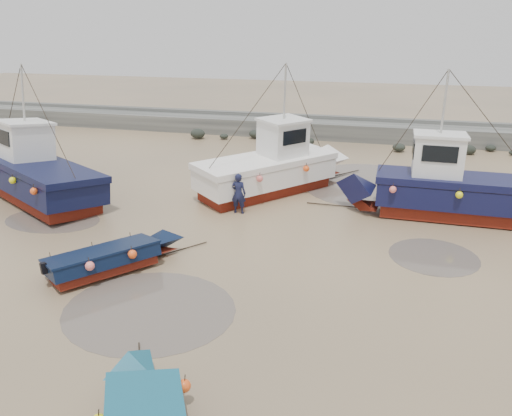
# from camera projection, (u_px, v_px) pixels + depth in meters

# --- Properties ---
(ground) EXTENTS (120.00, 120.00, 0.00)m
(ground) POSITION_uv_depth(u_px,v_px,m) (247.00, 273.00, 16.96)
(ground) COLOR tan
(ground) RESTS_ON ground
(seawall) EXTENTS (60.00, 4.92, 1.50)m
(seawall) POSITION_uv_depth(u_px,v_px,m) (328.00, 130.00, 36.67)
(seawall) COLOR slate
(seawall) RESTS_ON ground
(puddle_a) EXTENTS (5.18, 5.18, 0.01)m
(puddle_a) POSITION_uv_depth(u_px,v_px,m) (149.00, 310.00, 14.78)
(puddle_a) COLOR #5D534A
(puddle_a) RESTS_ON ground
(puddle_b) EXTENTS (3.20, 3.20, 0.01)m
(puddle_b) POSITION_uv_depth(u_px,v_px,m) (434.00, 256.00, 18.15)
(puddle_b) COLOR #5D534A
(puddle_b) RESTS_ON ground
(puddle_c) EXTENTS (4.25, 4.25, 0.01)m
(puddle_c) POSITION_uv_depth(u_px,v_px,m) (53.00, 220.00, 21.51)
(puddle_c) COLOR #5D534A
(puddle_c) RESTS_ON ground
(puddle_d) EXTENTS (6.62, 6.62, 0.01)m
(puddle_d) POSITION_uv_depth(u_px,v_px,m) (365.00, 183.00, 26.44)
(puddle_d) COLOR #5D534A
(puddle_d) RESTS_ON ground
(dinghy_1) EXTENTS (4.31, 5.14, 1.43)m
(dinghy_1) POSITION_uv_depth(u_px,v_px,m) (114.00, 255.00, 16.98)
(dinghy_1) COLOR maroon
(dinghy_1) RESTS_ON ground
(cabin_boat_0) EXTENTS (10.72, 7.13, 6.22)m
(cabin_boat_0) POSITION_uv_depth(u_px,v_px,m) (29.00, 172.00, 23.84)
(cabin_boat_0) COLOR maroon
(cabin_boat_0) RESTS_ON ground
(cabin_boat_1) EXTENTS (7.50, 8.86, 6.22)m
(cabin_boat_1) POSITION_uv_depth(u_px,v_px,m) (276.00, 166.00, 24.77)
(cabin_boat_1) COLOR maroon
(cabin_boat_1) RESTS_ON ground
(cabin_boat_2) EXTENTS (9.78, 2.97, 6.22)m
(cabin_boat_2) POSITION_uv_depth(u_px,v_px,m) (441.00, 187.00, 21.51)
(cabin_boat_2) COLOR maroon
(cabin_boat_2) RESTS_ON ground
(person) EXTENTS (0.67, 0.45, 1.84)m
(person) POSITION_uv_depth(u_px,v_px,m) (239.00, 213.00, 22.32)
(person) COLOR #161937
(person) RESTS_ON ground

